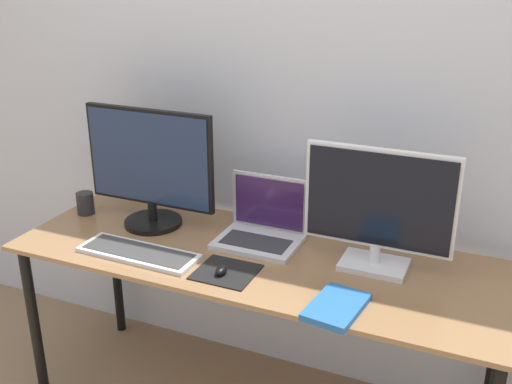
% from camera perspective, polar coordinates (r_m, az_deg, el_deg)
% --- Properties ---
extents(wall_back, '(7.00, 0.05, 2.50)m').
position_cam_1_polar(wall_back, '(2.36, 3.85, 9.60)').
color(wall_back, silver).
rests_on(wall_back, ground_plane).
extents(desk, '(1.81, 0.65, 0.72)m').
position_cam_1_polar(desk, '(2.23, 0.02, -7.76)').
color(desk, olive).
rests_on(desk, ground_plane).
extents(monitor_left, '(0.55, 0.23, 0.48)m').
position_cam_1_polar(monitor_left, '(2.38, -10.07, 2.29)').
color(monitor_left, black).
rests_on(monitor_left, desk).
extents(monitor_right, '(0.51, 0.16, 0.43)m').
position_cam_1_polar(monitor_right, '(2.06, 11.60, -1.49)').
color(monitor_right, silver).
rests_on(monitor_right, desk).
extents(laptop, '(0.31, 0.24, 0.24)m').
position_cam_1_polar(laptop, '(2.28, 0.63, -3.21)').
color(laptop, silver).
rests_on(laptop, desk).
extents(keyboard, '(0.46, 0.16, 0.02)m').
position_cam_1_polar(keyboard, '(2.23, -11.12, -5.72)').
color(keyboard, silver).
rests_on(keyboard, desk).
extents(mousepad, '(0.20, 0.19, 0.00)m').
position_cam_1_polar(mousepad, '(2.08, -2.86, -7.62)').
color(mousepad, black).
rests_on(mousepad, desk).
extents(mouse, '(0.04, 0.06, 0.03)m').
position_cam_1_polar(mouse, '(2.05, -3.32, -7.47)').
color(mouse, black).
rests_on(mouse, mousepad).
extents(book, '(0.17, 0.24, 0.02)m').
position_cam_1_polar(book, '(1.88, 7.66, -10.78)').
color(book, '#235B9E').
rests_on(book, desk).
extents(mug, '(0.07, 0.07, 0.09)m').
position_cam_1_polar(mug, '(2.62, -15.95, -1.04)').
color(mug, '#262628').
rests_on(mug, desk).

